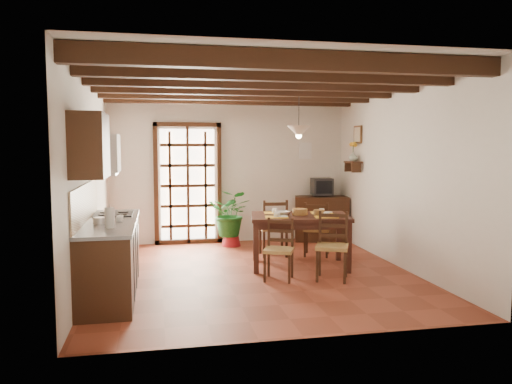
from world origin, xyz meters
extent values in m
plane|color=brown|center=(0.00, 0.00, 0.00)|extent=(5.00, 5.00, 0.00)
cube|color=silver|center=(0.00, 2.50, 1.40)|extent=(4.50, 0.02, 2.80)
cube|color=silver|center=(0.00, -2.50, 1.40)|extent=(4.50, 0.02, 2.80)
cube|color=silver|center=(-2.25, 0.00, 1.40)|extent=(0.02, 5.00, 2.80)
cube|color=silver|center=(2.25, 0.00, 1.40)|extent=(0.02, 5.00, 2.80)
cube|color=white|center=(0.00, 0.00, 2.80)|extent=(4.50, 5.00, 0.02)
cube|color=black|center=(0.00, -2.10, 2.69)|extent=(4.50, 0.14, 0.20)
cube|color=black|center=(0.00, -1.26, 2.69)|extent=(4.50, 0.14, 0.20)
cube|color=black|center=(0.00, -0.42, 2.69)|extent=(4.50, 0.14, 0.20)
cube|color=black|center=(0.00, 0.42, 2.69)|extent=(4.50, 0.14, 0.20)
cube|color=black|center=(0.00, 1.26, 2.69)|extent=(4.50, 0.14, 0.20)
cube|color=black|center=(0.00, 2.10, 2.69)|extent=(4.50, 0.14, 0.20)
cube|color=white|center=(-0.80, 2.49, 1.10)|extent=(1.01, 0.02, 2.11)
cube|color=black|center=(-0.80, 2.44, 2.24)|extent=(1.26, 0.10, 0.08)
cube|color=black|center=(-1.39, 2.44, 1.10)|extent=(0.08, 0.10, 2.28)
cube|color=black|center=(-0.21, 2.44, 1.10)|extent=(0.08, 0.10, 2.28)
cube|color=black|center=(-0.80, 2.42, 1.10)|extent=(1.01, 0.03, 2.02)
cube|color=black|center=(-1.95, -0.60, 0.44)|extent=(0.60, 2.20, 0.88)
cube|color=slate|center=(-1.95, -0.60, 0.90)|extent=(0.64, 2.25, 0.04)
cube|color=tan|center=(-2.23, -0.60, 1.13)|extent=(0.02, 2.20, 0.50)
cube|color=black|center=(-2.08, -1.30, 1.85)|extent=(0.35, 0.80, 0.70)
cube|color=white|center=(-2.05, -0.05, 1.75)|extent=(0.38, 0.60, 0.50)
cube|color=silver|center=(-2.05, -0.05, 1.48)|extent=(0.32, 0.55, 0.04)
cube|color=black|center=(-1.95, -0.05, 0.93)|extent=(0.50, 0.55, 0.02)
cylinder|color=white|center=(-1.90, -1.15, 1.03)|extent=(0.11, 0.11, 0.24)
cylinder|color=silver|center=(-2.05, -0.85, 0.95)|extent=(0.14, 0.14, 0.10)
cube|color=#381A12|center=(0.76, 0.28, 0.77)|extent=(1.61, 1.19, 0.05)
cube|color=#381A12|center=(0.76, 0.28, 0.69)|extent=(1.45, 1.07, 0.10)
cube|color=#381A12|center=(1.49, 0.56, 0.37)|extent=(0.09, 0.09, 0.74)
cube|color=#381A12|center=(0.17, 0.80, 0.37)|extent=(0.09, 0.09, 0.74)
cube|color=#381A12|center=(1.35, -0.24, 0.37)|extent=(0.09, 0.09, 0.74)
cube|color=#381A12|center=(0.02, 0.00, 0.37)|extent=(0.09, 0.09, 0.74)
cube|color=#A28245|center=(0.26, -0.41, 0.42)|extent=(0.50, 0.49, 0.05)
cube|color=black|center=(0.32, -0.26, 0.63)|extent=(0.37, 0.18, 0.43)
cube|color=black|center=(0.26, -0.41, 0.21)|extent=(0.48, 0.47, 0.42)
cube|color=#A28245|center=(0.98, -0.54, 0.46)|extent=(0.56, 0.55, 0.05)
cube|color=black|center=(1.05, -0.38, 0.70)|extent=(0.41, 0.21, 0.47)
cube|color=black|center=(0.98, -0.54, 0.23)|extent=(0.53, 0.52, 0.46)
cube|color=#A28245|center=(0.53, 1.10, 0.47)|extent=(0.46, 0.44, 0.05)
cube|color=black|center=(0.53, 0.92, 0.72)|extent=(0.44, 0.05, 0.48)
cube|color=black|center=(0.53, 1.10, 0.24)|extent=(0.44, 0.42, 0.47)
cube|color=#A28245|center=(1.26, 0.97, 0.45)|extent=(0.54, 0.53, 0.05)
cube|color=black|center=(1.19, 0.81, 0.68)|extent=(0.40, 0.20, 0.46)
cube|color=black|center=(1.26, 0.97, 0.23)|extent=(0.52, 0.51, 0.45)
cube|color=yellow|center=(0.39, 0.05, 0.84)|extent=(0.34, 0.25, 0.01)
cube|color=yellow|center=(1.13, 0.05, 0.84)|extent=(0.34, 0.25, 0.01)
cube|color=yellow|center=(0.39, 0.51, 0.84)|extent=(0.34, 0.25, 0.01)
cube|color=yellow|center=(1.13, 0.51, 0.84)|extent=(0.34, 0.25, 0.01)
cylinder|color=olive|center=(0.76, 0.28, 0.89)|extent=(0.23, 0.23, 0.09)
imported|color=white|center=(0.51, 0.38, 0.82)|extent=(0.27, 0.27, 0.05)
cube|color=black|center=(1.76, 2.23, 0.43)|extent=(1.10, 0.69, 0.87)
cube|color=black|center=(1.76, 2.23, 1.06)|extent=(0.40, 0.37, 0.33)
cube|color=black|center=(1.76, 2.05, 1.06)|extent=(0.31, 0.04, 0.24)
cube|color=white|center=(1.50, 2.48, 1.75)|extent=(0.25, 0.03, 0.32)
cone|color=maroon|center=(-0.04, 2.06, 0.11)|extent=(0.36, 0.36, 0.22)
imported|color=#144C19|center=(-0.04, 2.06, 0.57)|extent=(2.54, 2.40, 2.24)
cube|color=black|center=(2.14, 1.60, 1.55)|extent=(0.20, 0.42, 0.03)
cube|color=black|center=(2.14, 1.43, 1.46)|extent=(0.18, 0.03, 0.18)
cube|color=black|center=(2.14, 1.77, 1.46)|extent=(0.18, 0.03, 0.18)
imported|color=#B2BFB2|center=(2.14, 1.60, 1.65)|extent=(0.15, 0.15, 0.15)
sphere|color=yellow|center=(2.14, 1.60, 1.86)|extent=(0.14, 0.14, 0.14)
cylinder|color=#144C19|center=(2.14, 1.60, 1.71)|extent=(0.01, 0.01, 0.28)
cube|color=brown|center=(2.23, 1.60, 2.05)|extent=(0.03, 0.32, 0.32)
cube|color=#C3B292|center=(2.21, 1.60, 2.05)|extent=(0.01, 0.26, 0.26)
cylinder|color=black|center=(0.76, 0.38, 2.45)|extent=(0.01, 0.01, 0.70)
cone|color=beige|center=(0.76, 0.38, 2.08)|extent=(0.36, 0.36, 0.14)
sphere|color=#FFD88C|center=(0.76, 0.38, 2.00)|extent=(0.09, 0.09, 0.09)
camera|label=1|loc=(-1.36, -6.96, 1.85)|focal=35.00mm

